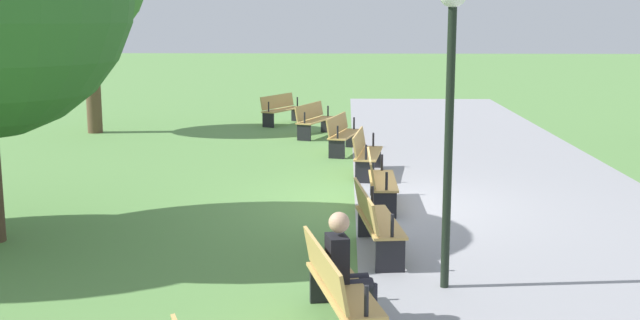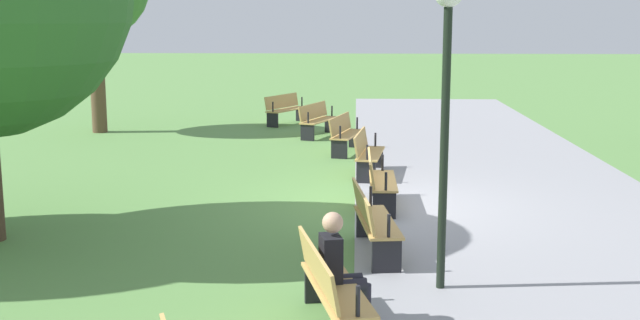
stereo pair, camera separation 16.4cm
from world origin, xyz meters
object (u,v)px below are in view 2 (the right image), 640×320
at_px(bench_1, 317,119).
at_px(bench_3, 367,152).
at_px(bench_5, 372,220).
at_px(person_seated, 340,264).
at_px(bench_2, 345,133).
at_px(bench_0, 285,109).
at_px(lamp_post, 446,74).
at_px(bench_6, 330,287).
at_px(bench_4, 379,179).

relative_size(bench_1, bench_3, 1.01).
height_order(bench_3, bench_5, same).
bearing_deg(person_seated, bench_2, 166.76).
bearing_deg(bench_0, lamp_post, 39.78).
relative_size(bench_0, bench_6, 0.98).
distance_m(bench_5, bench_6, 2.72).
height_order(bench_1, bench_2, same).
height_order(bench_3, bench_6, same).
xyz_separation_m(bench_1, bench_6, (13.40, 0.80, 0.00)).
distance_m(bench_3, bench_4, 2.72).
relative_size(bench_3, bench_4, 1.02).
distance_m(bench_0, lamp_post, 15.02).
bearing_deg(bench_1, lamp_post, 30.35).
height_order(bench_6, lamp_post, lamp_post).
xyz_separation_m(bench_3, person_seated, (7.88, -0.39, 0.16)).
xyz_separation_m(bench_3, lamp_post, (6.76, 0.79, 2.07)).
bearing_deg(bench_6, bench_1, 169.68).
distance_m(bench_2, bench_4, 5.44).
xyz_separation_m(bench_5, bench_6, (2.68, -0.48, 0.00)).
bearing_deg(bench_0, bench_5, 37.71).
bearing_deg(bench_3, bench_1, -159.48).
xyz_separation_m(bench_4, bench_6, (5.40, -0.65, 0.00)).
relative_size(bench_2, person_seated, 1.52).
relative_size(bench_2, bench_5, 1.01).
relative_size(bench_0, person_seated, 1.48).
distance_m(bench_3, bench_6, 8.13).
bearing_deg(bench_5, bench_1, 179.96).
height_order(bench_2, lamp_post, lamp_post).
bearing_deg(lamp_post, bench_3, -173.36).
xyz_separation_m(bench_0, bench_6, (15.88, 1.90, 0.00)).
bearing_deg(bench_3, bench_5, 6.87).
bearing_deg(bench_4, bench_3, -176.59).
bearing_deg(lamp_post, bench_5, -149.34).
relative_size(bench_1, bench_6, 1.00).
bearing_deg(bench_3, lamp_post, 13.50).
height_order(bench_4, bench_5, same).
relative_size(bench_0, lamp_post, 0.49).
bearing_deg(bench_5, bench_6, -17.11).
xyz_separation_m(bench_0, bench_1, (2.49, 1.10, 0.00)).
distance_m(bench_3, person_seated, 7.90).
relative_size(bench_4, lamp_post, 0.49).
bearing_deg(lamp_post, person_seated, -46.49).
relative_size(bench_2, lamp_post, 0.51).
bearing_deg(bench_4, bench_5, -3.41).
distance_m(bench_0, bench_5, 13.42).
bearing_deg(bench_0, bench_2, 47.95).
bearing_deg(bench_5, person_seated, -16.00).
xyz_separation_m(bench_1, bench_4, (8.00, 1.44, 0.00)).
xyz_separation_m(bench_0, bench_5, (13.20, 2.39, 0.00)).
height_order(bench_3, bench_4, same).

